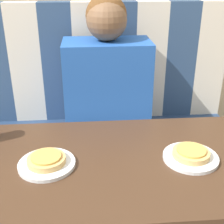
# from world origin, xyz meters

# --- Properties ---
(booth_seat) EXTENTS (1.32, 0.50, 0.49)m
(booth_seat) POSITION_xyz_m (0.00, 0.59, 0.25)
(booth_seat) COLOR navy
(booth_seat) RESTS_ON ground_plane
(booth_backrest) EXTENTS (1.32, 0.08, 0.63)m
(booth_backrest) POSITION_xyz_m (0.00, 0.79, 0.80)
(booth_backrest) COLOR navy
(booth_backrest) RESTS_ON booth_seat
(dining_table) EXTENTS (1.07, 0.56, 0.71)m
(dining_table) POSITION_xyz_m (0.00, 0.00, 0.61)
(dining_table) COLOR #422B1C
(dining_table) RESTS_ON ground_plane
(person) EXTENTS (0.41, 0.23, 0.68)m
(person) POSITION_xyz_m (0.00, 0.59, 0.80)
(person) COLOR #2356B2
(person) RESTS_ON booth_seat
(plate_left) EXTENTS (0.18, 0.18, 0.01)m
(plate_left) POSITION_xyz_m (-0.23, -0.02, 0.72)
(plate_left) COLOR white
(plate_left) RESTS_ON dining_table
(plate_right) EXTENTS (0.18, 0.18, 0.01)m
(plate_right) POSITION_xyz_m (0.23, -0.02, 0.72)
(plate_right) COLOR white
(plate_right) RESTS_ON dining_table
(pizza_left) EXTENTS (0.12, 0.12, 0.02)m
(pizza_left) POSITION_xyz_m (-0.23, -0.02, 0.73)
(pizza_left) COLOR tan
(pizza_left) RESTS_ON plate_left
(pizza_right) EXTENTS (0.12, 0.12, 0.02)m
(pizza_right) POSITION_xyz_m (0.23, -0.02, 0.73)
(pizza_right) COLOR tan
(pizza_right) RESTS_ON plate_right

